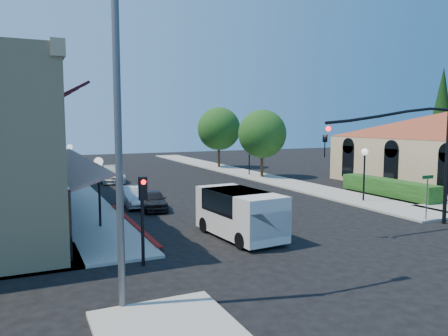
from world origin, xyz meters
name	(u,v)px	position (x,y,z in m)	size (l,w,h in m)	color
ground	(342,250)	(0.00, 0.00, 0.00)	(120.00, 120.00, 0.00)	black
sidewalk_left	(62,181)	(-8.75, 27.00, 0.06)	(3.50, 50.00, 0.12)	#9A988C
sidewalk_right	(238,172)	(8.75, 27.00, 0.06)	(3.50, 50.00, 0.12)	#9A988C
curb_red_strip	(132,225)	(-6.90, 8.00, 0.00)	(0.25, 10.00, 0.06)	maroon
hedge	(388,196)	(11.70, 9.00, 0.00)	(1.40, 8.00, 1.10)	#1A3F12
conifer_far	(442,112)	(28.00, 18.00, 6.36)	(3.20, 3.20, 11.00)	#382716
street_tree_a	(262,134)	(8.80, 22.00, 4.19)	(4.56, 4.56, 6.48)	#382716
street_tree_b	(219,129)	(8.80, 32.00, 4.54)	(4.94, 4.94, 7.02)	#382716
signal_mast_arm	(418,147)	(5.86, 1.50, 4.09)	(8.01, 0.39, 6.00)	black
secondary_signal	(143,204)	(-8.00, 1.41, 2.32)	(0.28, 0.42, 3.32)	black
cobra_streetlight	(131,123)	(-9.15, -2.00, 5.27)	(3.60, 0.25, 9.31)	#595B5E
street_name_sign	(427,190)	(7.50, 2.20, 1.70)	(0.80, 0.06, 2.50)	#595B5E
lamppost_left_near	(99,174)	(-8.50, 8.00, 2.74)	(0.44, 0.44, 3.57)	black
lamppost_left_far	(70,155)	(-8.50, 22.00, 2.74)	(0.44, 0.44, 3.57)	black
lamppost_right_near	(365,161)	(8.50, 8.00, 2.74)	(0.44, 0.44, 3.57)	black
lamppost_right_far	(249,148)	(8.50, 24.00, 2.74)	(0.44, 0.44, 3.57)	black
white_van	(240,211)	(-2.95, 3.49, 1.25)	(2.51, 5.03, 2.16)	silver
parked_car_a	(153,200)	(-4.80, 11.45, 0.60)	(1.41, 3.51, 1.20)	black
parked_car_b	(133,197)	(-5.66, 13.00, 0.63)	(1.33, 3.80, 1.25)	#B9BCBF
parked_car_c	(111,174)	(-4.80, 25.00, 0.69)	(1.93, 4.74, 1.37)	silver
parked_car_d	(109,174)	(-4.80, 26.00, 0.65)	(2.14, 4.64, 1.29)	#B7BABD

